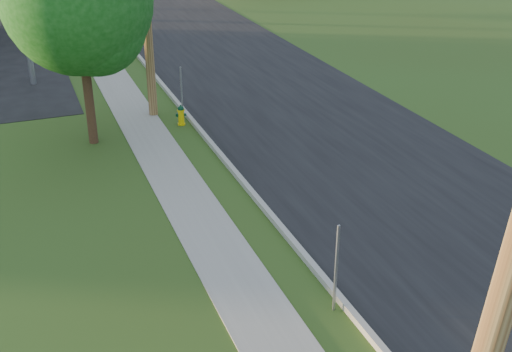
# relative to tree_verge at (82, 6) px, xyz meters

# --- Properties ---
(road) EXTENTS (8.00, 120.00, 0.02)m
(road) POSITION_rel_tree_verge_xyz_m (7.45, -5.01, -4.44)
(road) COLOR black
(road) RESTS_ON ground
(curb) EXTENTS (0.15, 120.00, 0.15)m
(curb) POSITION_rel_tree_verge_xyz_m (3.45, -5.01, -4.38)
(curb) COLOR #A09D93
(curb) RESTS_ON ground
(sidewalk) EXTENTS (1.50, 120.00, 0.03)m
(sidewalk) POSITION_rel_tree_verge_xyz_m (1.70, -5.01, -4.44)
(sidewalk) COLOR gray
(sidewalk) RESTS_ON ground
(sign_post_near) EXTENTS (0.05, 0.04, 2.00)m
(sign_post_near) POSITION_rel_tree_verge_xyz_m (3.20, -10.81, -3.45)
(sign_post_near) COLOR gray
(sign_post_near) RESTS_ON ground
(sign_post_mid) EXTENTS (0.05, 0.04, 2.00)m
(sign_post_mid) POSITION_rel_tree_verge_xyz_m (3.20, 0.99, -3.45)
(sign_post_mid) COLOR gray
(sign_post_mid) RESTS_ON ground
(sign_post_far) EXTENTS (0.05, 0.04, 2.00)m
(sign_post_far) POSITION_rel_tree_verge_xyz_m (3.20, 13.19, -3.45)
(sign_post_far) COLOR gray
(sign_post_far) RESTS_ON ground
(tree_verge) EXTENTS (4.56, 4.56, 6.91)m
(tree_verge) POSITION_rel_tree_verge_xyz_m (0.00, 0.00, 0.00)
(tree_verge) COLOR #382518
(tree_verge) RESTS_ON ground
(hydrant_mid) EXTENTS (0.38, 0.34, 0.73)m
(hydrant_mid) POSITION_rel_tree_verge_xyz_m (3.05, 0.63, -4.09)
(hydrant_mid) COLOR #E4C506
(hydrant_mid) RESTS_ON ground
(hydrant_far) EXTENTS (0.40, 0.35, 0.77)m
(hydrant_far) POSITION_rel_tree_verge_xyz_m (2.86, 9.98, -4.07)
(hydrant_far) COLOR #DFAC00
(hydrant_far) RESTS_ON ground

